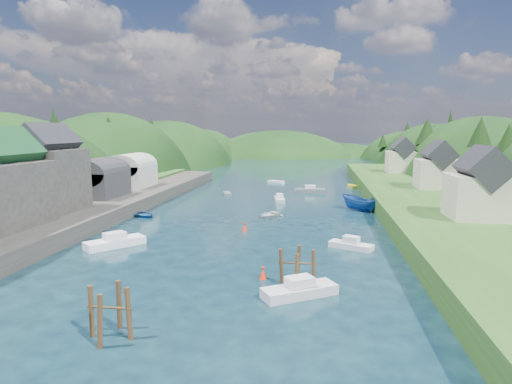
% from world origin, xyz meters
% --- Properties ---
extents(ground, '(600.00, 600.00, 0.00)m').
position_xyz_m(ground, '(0.00, 50.00, 0.00)').
color(ground, black).
rests_on(ground, ground).
extents(hillside_left, '(44.00, 245.56, 52.00)m').
position_xyz_m(hillside_left, '(-45.00, 75.00, -8.03)').
color(hillside_left, black).
rests_on(hillside_left, ground).
extents(hillside_right, '(36.00, 245.56, 48.00)m').
position_xyz_m(hillside_right, '(45.00, 75.00, -7.41)').
color(hillside_right, black).
rests_on(hillside_right, ground).
extents(far_hills, '(103.00, 68.00, 44.00)m').
position_xyz_m(far_hills, '(1.22, 174.01, -10.80)').
color(far_hills, black).
rests_on(far_hills, ground).
extents(hill_trees, '(91.46, 150.19, 12.43)m').
position_xyz_m(hill_trees, '(0.04, 66.09, 10.94)').
color(hill_trees, black).
rests_on(hill_trees, ground).
extents(quay_left, '(12.00, 110.00, 2.00)m').
position_xyz_m(quay_left, '(-24.00, 20.00, 1.00)').
color(quay_left, '#2D2B28').
rests_on(quay_left, ground).
extents(terrace_left_grass, '(12.00, 110.00, 2.50)m').
position_xyz_m(terrace_left_grass, '(-31.00, 20.00, 1.25)').
color(terrace_left_grass, '#234719').
rests_on(terrace_left_grass, ground).
extents(boat_sheds, '(7.00, 21.00, 7.50)m').
position_xyz_m(boat_sheds, '(-26.00, 39.00, 5.27)').
color(boat_sheds, '#2D2D30').
rests_on(boat_sheds, quay_left).
extents(terrace_right, '(16.00, 120.00, 2.40)m').
position_xyz_m(terrace_right, '(25.00, 40.00, 1.20)').
color(terrace_right, '#234719').
rests_on(terrace_right, ground).
extents(right_bank_cottages, '(9.00, 59.24, 8.41)m').
position_xyz_m(right_bank_cottages, '(28.00, 48.33, 5.84)').
color(right_bank_cottages, beige).
rests_on(right_bank_cottages, terrace_right).
extents(piling_cluster_near, '(2.92, 2.76, 3.82)m').
position_xyz_m(piling_cluster_near, '(-3.90, -6.66, 1.34)').
color(piling_cluster_near, '#382314').
rests_on(piling_cluster_near, ground).
extents(piling_cluster_far, '(3.17, 2.96, 3.53)m').
position_xyz_m(piling_cluster_far, '(6.91, 4.15, 1.20)').
color(piling_cluster_far, '#382314').
rests_on(piling_cluster_far, ground).
extents(channel_buoy_near, '(0.70, 0.70, 1.10)m').
position_xyz_m(channel_buoy_near, '(3.97, 4.94, 0.48)').
color(channel_buoy_near, red).
rests_on(channel_buoy_near, ground).
extents(channel_buoy_far, '(0.70, 0.70, 1.10)m').
position_xyz_m(channel_buoy_far, '(-0.52, 21.77, 0.48)').
color(channel_buoy_far, red).
rests_on(channel_buoy_far, ground).
extents(moored_boats, '(37.63, 89.28, 2.50)m').
position_xyz_m(moored_boats, '(0.33, 21.10, 0.70)').
color(moored_boats, silver).
rests_on(moored_boats, ground).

